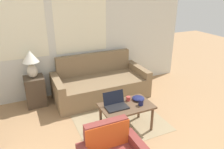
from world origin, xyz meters
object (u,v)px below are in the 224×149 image
(couch, at_px, (100,85))
(cup_yellow, at_px, (141,102))
(cup_navy, at_px, (128,99))
(snack_bowl, at_px, (138,98))
(laptop, at_px, (116,104))
(coffee_table, at_px, (126,109))
(table_lamp, at_px, (31,61))

(couch, height_order, cup_yellow, couch)
(cup_navy, distance_m, snack_bowl, 0.17)
(laptop, relative_size, cup_navy, 4.79)
(cup_navy, height_order, cup_yellow, cup_yellow)
(coffee_table, bearing_deg, cup_yellow, -23.34)
(cup_navy, bearing_deg, table_lamp, 135.31)
(cup_yellow, height_order, snack_bowl, cup_yellow)
(cup_navy, xyz_separation_m, snack_bowl, (0.16, -0.04, -0.01))
(table_lamp, distance_m, cup_navy, 1.94)
(cup_navy, bearing_deg, coffee_table, -128.63)
(laptop, height_order, cup_navy, laptop)
(table_lamp, distance_m, coffee_table, 1.99)
(table_lamp, distance_m, snack_bowl, 2.09)
(cup_yellow, bearing_deg, laptop, 161.65)
(couch, bearing_deg, snack_bowl, -79.55)
(table_lamp, relative_size, coffee_table, 0.64)
(couch, bearing_deg, table_lamp, 172.28)
(couch, relative_size, cup_yellow, 19.16)
(coffee_table, height_order, cup_yellow, cup_yellow)
(snack_bowl, bearing_deg, coffee_table, -163.09)
(coffee_table, relative_size, cup_navy, 11.44)
(coffee_table, xyz_separation_m, laptop, (-0.17, 0.04, 0.11))
(cup_navy, bearing_deg, cup_yellow, -62.80)
(coffee_table, relative_size, snack_bowl, 4.04)
(couch, xyz_separation_m, table_lamp, (-1.29, 0.17, 0.66))
(couch, relative_size, coffee_table, 2.32)
(coffee_table, bearing_deg, couch, 88.13)
(laptop, distance_m, cup_yellow, 0.40)
(table_lamp, xyz_separation_m, coffee_table, (1.25, -1.46, -0.53))
(couch, height_order, cup_navy, couch)
(coffee_table, xyz_separation_m, snack_bowl, (0.26, 0.08, 0.09))
(cup_yellow, bearing_deg, coffee_table, 156.66)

